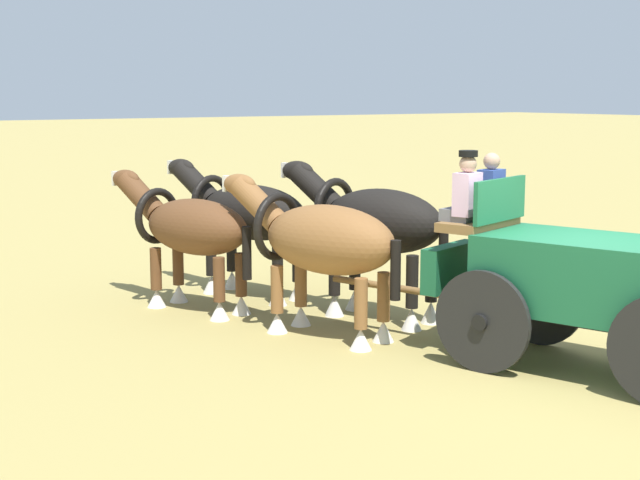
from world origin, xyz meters
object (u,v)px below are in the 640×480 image
object	(u,v)px
draft_horse_lead_off	(247,215)
draft_horse_lead_near	(190,229)
draft_horse_rear_near	(322,242)
draft_horse_rear_off	(375,224)
show_wagon	(583,278)

from	to	relation	value
draft_horse_lead_off	draft_horse_lead_near	bearing A→B (deg)	107.84
draft_horse_rear_near	draft_horse_lead_off	distance (m)	2.91
draft_horse_rear_off	draft_horse_lead_near	size ratio (longest dim) A/B	1.01
show_wagon	draft_horse_rear_off	distance (m)	3.60
draft_horse_lead_near	draft_horse_lead_off	world-z (taller)	draft_horse_lead_off
show_wagon	draft_horse_rear_off	xyz separation A→B (m)	(3.56, 0.49, 0.27)
draft_horse_lead_off	draft_horse_rear_off	bearing A→B (deg)	-161.75
draft_horse_rear_off	draft_horse_lead_near	world-z (taller)	draft_horse_rear_off
show_wagon	draft_horse_rear_off	size ratio (longest dim) A/B	1.92
draft_horse_lead_near	draft_horse_lead_off	size ratio (longest dim) A/B	0.96
draft_horse_rear_off	draft_horse_lead_off	xyz separation A→B (m)	(2.48, 0.82, -0.07)
draft_horse_rear_near	draft_horse_lead_off	world-z (taller)	draft_horse_lead_off
draft_horse_rear_near	draft_horse_lead_near	bearing A→B (deg)	18.25
show_wagon	draft_horse_lead_near	xyz separation A→B (m)	(5.64, 2.54, 0.11)
draft_horse_rear_off	draft_horse_lead_off	distance (m)	2.61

